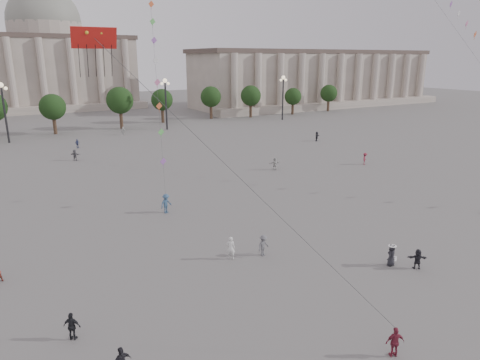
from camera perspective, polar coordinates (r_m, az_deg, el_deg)
ground at (r=27.61m, az=13.49°, el=-16.66°), size 360.00×360.00×0.00m
hall_east at (r=143.58m, az=10.15°, el=13.20°), size 84.00×26.22×17.20m
hall_central at (r=146.68m, az=-24.10°, el=14.43°), size 48.30×34.30×35.50m
tree_row at (r=96.41m, az=-20.03°, el=9.47°), size 137.12×5.12×8.00m
lamp_post_mid_west at (r=86.84m, az=-29.04°, el=9.13°), size 2.00×0.90×10.65m
lamp_post_mid_east at (r=92.39m, az=-9.90°, el=11.16°), size 2.00×0.90×10.65m
lamp_post_far_east at (r=106.44m, az=5.76°, el=11.91°), size 2.00×0.90×10.65m
person_crowd_0 at (r=77.67m, az=-20.87°, el=4.56°), size 0.96×0.70×1.51m
person_crowd_3 at (r=33.81m, az=22.59°, el=-9.70°), size 1.39×1.16×1.50m
person_crowd_4 at (r=88.34m, az=-15.32°, el=6.34°), size 1.52×1.18×1.61m
person_crowd_6 at (r=33.20m, az=3.14°, el=-8.69°), size 1.24×0.94×1.70m
person_crowd_7 at (r=58.35m, az=4.66°, el=2.20°), size 1.66×0.66×1.74m
person_crowd_8 at (r=63.66m, az=16.32°, el=2.74°), size 1.24×1.19×1.70m
person_crowd_9 at (r=80.02m, az=10.21°, el=5.75°), size 1.65×1.28×1.74m
person_crowd_12 at (r=68.08m, az=-21.15°, el=3.12°), size 1.50×1.38×1.67m
person_crowd_13 at (r=32.62m, az=-1.25°, el=-9.04°), size 0.79×0.72×1.81m
tourist_0 at (r=24.44m, az=19.96°, el=-19.65°), size 1.06×0.74×1.66m
tourist_1 at (r=25.89m, az=-21.48°, el=-17.70°), size 1.00×0.87×1.61m
kite_flyer_1 at (r=42.53m, az=-9.83°, el=-3.11°), size 1.43×1.12×1.94m
hat_person at (r=33.54m, az=19.57°, el=-9.35°), size 0.94×0.75×1.69m
dragon_kite at (r=23.45m, az=-18.29°, el=15.51°), size 6.74×5.76×21.00m
kite_train_east at (r=66.36m, az=25.88°, el=20.33°), size 13.23×40.54×56.71m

